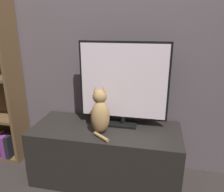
# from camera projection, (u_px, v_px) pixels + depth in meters

# --- Properties ---
(wall_back) EXTENTS (4.80, 0.05, 2.60)m
(wall_back) POSITION_uv_depth(u_px,v_px,m) (113.00, 37.00, 2.01)
(wall_back) COLOR #564C51
(wall_back) RESTS_ON ground_plane
(tv_stand) EXTENTS (1.32, 0.55, 0.52)m
(tv_stand) POSITION_uv_depth(u_px,v_px,m) (106.00, 153.00, 2.03)
(tv_stand) COLOR black
(tv_stand) RESTS_ON ground_plane
(tv) EXTENTS (0.78, 0.15, 0.75)m
(tv) POSITION_uv_depth(u_px,v_px,m) (123.00, 84.00, 1.90)
(tv) COLOR black
(tv) RESTS_ON tv_stand
(cat) EXTENTS (0.21, 0.26, 0.41)m
(cat) POSITION_uv_depth(u_px,v_px,m) (100.00, 113.00, 1.83)
(cat) COLOR #997547
(cat) RESTS_ON tv_stand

